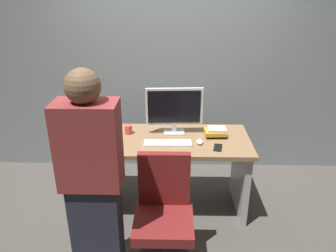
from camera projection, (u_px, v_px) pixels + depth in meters
The scene contains 12 objects.
ground_plane at pixel (168, 205), 3.35m from camera, with size 9.00×9.00×0.00m, color #4C4742.
wall_back at pixel (170, 43), 3.59m from camera, with size 6.40×0.10×3.00m, color gray.
desk at pixel (168, 160), 3.14m from camera, with size 1.54×0.71×0.76m.
office_chair at pixel (164, 221), 2.47m from camera, with size 0.52×0.52×0.94m.
person_at_desk at pixel (93, 185), 2.18m from camera, with size 0.40×0.24×1.64m.
monitor at pixel (174, 108), 3.07m from camera, with size 0.54×0.15×0.46m.
keyboard at pixel (168, 143), 2.94m from camera, with size 0.43×0.13×0.02m, color white.
mouse at pixel (200, 142), 2.95m from camera, with size 0.06×0.10×0.03m, color white.
cup_near_keyboard at pixel (117, 141), 2.91m from camera, with size 0.07×0.07×0.09m, color white.
cup_by_monitor at pixel (128, 129), 3.14m from camera, with size 0.07×0.07×0.09m, color #D84C3F.
book_stack at pixel (216, 132), 3.09m from camera, with size 0.21×0.16×0.08m.
cell_phone at pixel (218, 148), 2.87m from camera, with size 0.07×0.14×0.01m, color black.
Camera 1 is at (0.06, -2.76, 2.06)m, focal length 34.70 mm.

